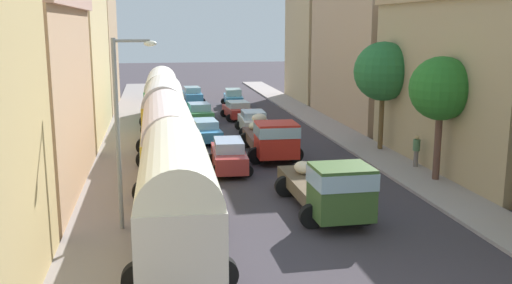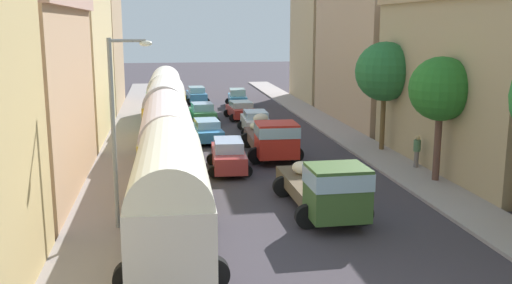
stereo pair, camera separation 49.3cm
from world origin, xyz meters
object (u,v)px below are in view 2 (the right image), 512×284
at_px(car_5, 202,113).
at_px(pedestrian_0, 417,150).
at_px(car_6, 197,95).
at_px(parked_bus_1, 168,138).
at_px(car_1, 241,110).
at_px(parked_bus_3, 165,93).
at_px(car_3, 228,155).
at_px(parked_bus_0, 170,192).
at_px(car_0, 256,122).
at_px(car_4, 207,130).
at_px(cargo_truck_0, 326,187).
at_px(cargo_truck_1, 272,137).
at_px(streetlamp_near, 118,120).
at_px(parked_bus_2, 166,109).
at_px(car_2, 237,98).

height_order(car_5, pedestrian_0, pedestrian_0).
bearing_deg(car_6, parked_bus_1, -95.97).
relative_size(car_1, car_5, 1.06).
xyz_separation_m(parked_bus_1, parked_bus_3, (0.00, 18.00, 0.00)).
distance_m(car_3, car_6, 26.61).
height_order(parked_bus_0, car_0, parked_bus_0).
distance_m(car_1, car_4, 9.21).
distance_m(cargo_truck_0, car_5, 23.03).
relative_size(cargo_truck_1, streetlamp_near, 1.04).
xyz_separation_m(cargo_truck_0, car_0, (0.10, 18.05, -0.43)).
xyz_separation_m(parked_bus_2, cargo_truck_1, (5.80, -4.58, -1.06)).
xyz_separation_m(parked_bus_1, car_1, (5.89, 18.19, -1.46)).
distance_m(car_4, pedestrian_0, 13.60).
height_order(car_1, car_2, car_2).
relative_size(car_0, streetlamp_near, 0.61).
height_order(parked_bus_2, parked_bus_3, parked_bus_2).
relative_size(cargo_truck_0, car_3, 1.54).
bearing_deg(car_6, pedestrian_0, -70.93).
height_order(parked_bus_0, streetlamp_near, streetlamp_near).
relative_size(parked_bus_3, streetlamp_near, 1.35).
relative_size(parked_bus_3, cargo_truck_0, 1.36).
xyz_separation_m(parked_bus_3, car_0, (6.09, -5.91, -1.41)).
bearing_deg(parked_bus_3, streetlamp_near, -94.04).
distance_m(cargo_truck_0, streetlamp_near, 8.23).
bearing_deg(cargo_truck_0, car_2, 89.04).
distance_m(parked_bus_3, streetlamp_near, 24.46).
distance_m(parked_bus_3, car_5, 3.30).
bearing_deg(parked_bus_1, cargo_truck_0, -44.89).
bearing_deg(parked_bus_2, car_1, 57.34).
distance_m(car_1, car_3, 16.57).
xyz_separation_m(car_3, streetlamp_near, (-4.78, -8.19, 3.26)).
bearing_deg(car_0, parked_bus_2, -153.12).
xyz_separation_m(parked_bus_1, car_2, (6.51, 25.32, -1.38)).
height_order(cargo_truck_1, car_2, cargo_truck_1).
height_order(parked_bus_3, car_2, parked_bus_3).
bearing_deg(parked_bus_0, car_4, 82.21).
xyz_separation_m(car_4, streetlamp_near, (-4.26, -15.94, 3.35)).
xyz_separation_m(car_0, car_4, (-3.54, -2.47, -0.06)).
distance_m(parked_bus_0, car_1, 27.86).
height_order(cargo_truck_0, car_1, cargo_truck_0).
bearing_deg(streetlamp_near, parked_bus_2, 83.61).
bearing_deg(cargo_truck_0, car_6, 95.00).
bearing_deg(car_2, car_4, -104.16).
height_order(parked_bus_2, streetlamp_near, streetlamp_near).
xyz_separation_m(parked_bus_2, cargo_truck_0, (5.99, -14.97, -1.04)).
xyz_separation_m(parked_bus_0, cargo_truck_1, (5.80, 13.42, -0.99)).
xyz_separation_m(parked_bus_2, car_6, (2.98, 19.48, -1.48)).
bearing_deg(car_3, parked_bus_2, 113.21).
bearing_deg(car_0, car_5, 125.31).
distance_m(car_0, car_6, 16.68).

